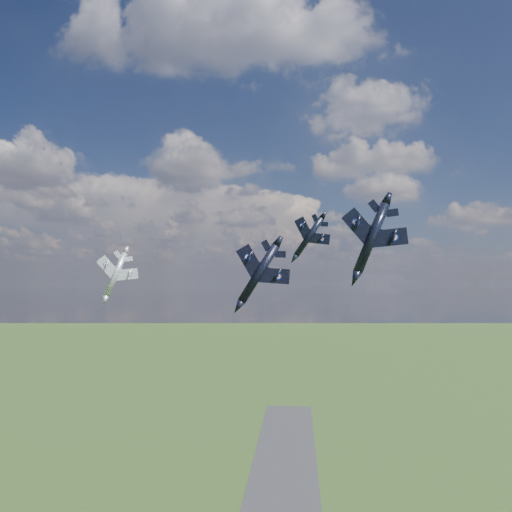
# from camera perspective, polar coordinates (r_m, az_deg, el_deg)

# --- Properties ---
(jet_lead_navy) EXTENTS (11.66, 15.90, 8.62)m
(jet_lead_navy) POSITION_cam_1_polar(r_m,az_deg,el_deg) (85.59, 0.33, -2.00)
(jet_lead_navy) COLOR black
(jet_right_navy) EXTENTS (12.00, 15.67, 7.02)m
(jet_right_navy) POSITION_cam_1_polar(r_m,az_deg,el_deg) (75.90, 13.07, 2.03)
(jet_right_navy) COLOR black
(jet_high_navy) EXTENTS (11.74, 14.66, 7.58)m
(jet_high_navy) POSITION_cam_1_polar(r_m,az_deg,el_deg) (105.13, 6.07, 2.21)
(jet_high_navy) COLOR black
(jet_left_silver) EXTENTS (14.00, 15.77, 5.95)m
(jet_left_silver) POSITION_cam_1_polar(r_m,az_deg,el_deg) (106.04, -15.75, -2.04)
(jet_left_silver) COLOR #B2B6BE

